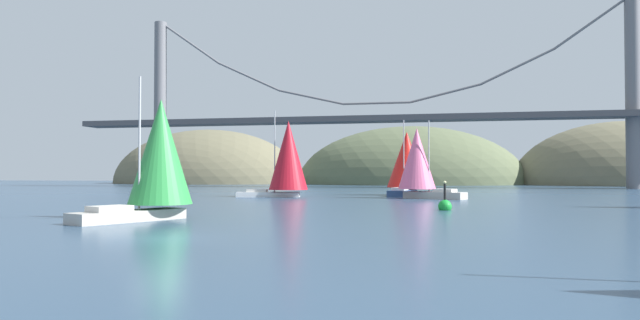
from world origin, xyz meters
TOP-DOWN VIEW (x-y plane):
  - ground_plane at (0.00, 0.00)m, footprint 360.00×360.00m
  - headland_center at (5.00, 135.00)m, footprint 63.38×44.00m
  - headland_left at (-55.00, 135.00)m, footprint 57.67×44.00m
  - headland_right at (60.00, 135.00)m, footprint 55.58×44.00m
  - suspension_bridge at (0.00, 95.00)m, footprint 135.79×6.00m
  - sailboat_red_spinnaker at (8.42, 53.62)m, footprint 6.30×9.70m
  - sailboat_green_sail at (-5.52, 10.22)m, footprint 6.31×8.70m
  - sailboat_pink_spinnaker at (10.31, 44.51)m, footprint 8.84×6.60m
  - sailboat_crimson_sail at (-6.17, 45.21)m, footprint 9.49×5.77m
  - channel_buoy at (13.09, 23.13)m, footprint 1.10×1.10m

SIDE VIEW (x-z plane):
  - ground_plane at x=0.00m, z-range 0.00..0.00m
  - headland_center at x=5.00m, z-range -16.11..16.11m
  - headland_left at x=-55.00m, z-range -16.11..16.11m
  - headland_right at x=60.00m, z-range -16.55..16.55m
  - channel_buoy at x=13.09m, z-range -0.95..1.69m
  - sailboat_green_sail at x=-5.52m, z-range -0.50..8.70m
  - sailboat_pink_spinnaker at x=10.31m, z-range -0.22..9.04m
  - sailboat_red_spinnaker at x=8.42m, z-range -0.47..9.67m
  - sailboat_crimson_sail at x=-6.17m, z-range -0.45..10.50m
  - suspension_bridge at x=0.00m, z-range -2.72..35.37m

